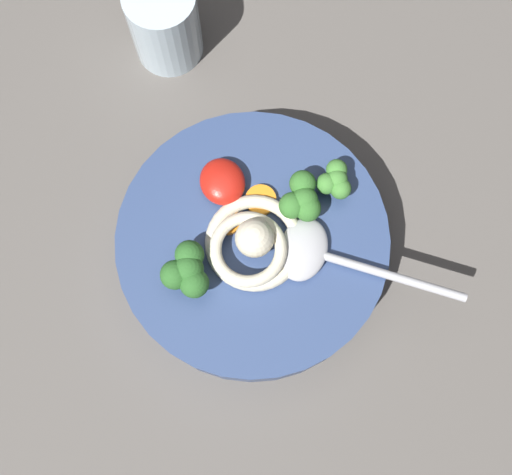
# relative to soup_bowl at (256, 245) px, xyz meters

# --- Properties ---
(table_slab) EXTENTS (1.17, 1.17, 0.04)m
(table_slab) POSITION_rel_soup_bowl_xyz_m (-0.01, -0.00, -0.05)
(table_slab) COLOR #5B5651
(table_slab) RESTS_ON ground
(soup_bowl) EXTENTS (0.25, 0.25, 0.06)m
(soup_bowl) POSITION_rel_soup_bowl_xyz_m (0.00, 0.00, 0.00)
(soup_bowl) COLOR #334775
(soup_bowl) RESTS_ON table_slab
(noodle_pile) EXTENTS (0.10, 0.10, 0.04)m
(noodle_pile) POSITION_rel_soup_bowl_xyz_m (0.01, -0.01, 0.04)
(noodle_pile) COLOR beige
(noodle_pile) RESTS_ON soup_bowl
(soup_spoon) EXTENTS (0.13, 0.16, 0.02)m
(soup_spoon) POSITION_rel_soup_bowl_xyz_m (0.04, 0.05, 0.04)
(soup_spoon) COLOR #B7B7BC
(soup_spoon) RESTS_ON soup_bowl
(chili_sauce_dollop) EXTENTS (0.05, 0.04, 0.02)m
(chili_sauce_dollop) POSITION_rel_soup_bowl_xyz_m (-0.06, -0.01, 0.04)
(chili_sauce_dollop) COLOR red
(chili_sauce_dollop) RESTS_ON soup_bowl
(broccoli_floret_far) EXTENTS (0.05, 0.04, 0.04)m
(broccoli_floret_far) POSITION_rel_soup_bowl_xyz_m (-0.01, 0.05, 0.05)
(broccoli_floret_far) COLOR #7A9E60
(broccoli_floret_far) RESTS_ON soup_bowl
(broccoli_floret_right) EXTENTS (0.04, 0.03, 0.03)m
(broccoli_floret_right) POSITION_rel_soup_bowl_xyz_m (-0.02, 0.08, 0.05)
(broccoli_floret_right) COLOR #7A9E60
(broccoli_floret_right) RESTS_ON soup_bowl
(broccoli_floret_beside_noodles) EXTENTS (0.05, 0.04, 0.04)m
(broccoli_floret_beside_noodles) POSITION_rel_soup_bowl_xyz_m (0.01, -0.07, 0.05)
(broccoli_floret_beside_noodles) COLOR #7A9E60
(broccoli_floret_beside_noodles) RESTS_ON soup_bowl
(carrot_slice_left) EXTENTS (0.03, 0.03, 0.01)m
(carrot_slice_left) POSITION_rel_soup_bowl_xyz_m (-0.03, 0.02, 0.03)
(carrot_slice_left) COLOR orange
(carrot_slice_left) RESTS_ON soup_bowl
(carrot_slice_beside_chili) EXTENTS (0.02, 0.02, 0.01)m
(carrot_slice_beside_chili) POSITION_rel_soup_bowl_xyz_m (-0.02, -0.02, 0.03)
(carrot_slice_beside_chili) COLOR orange
(carrot_slice_beside_chili) RESTS_ON soup_bowl
(drinking_glass) EXTENTS (0.07, 0.07, 0.09)m
(drinking_glass) POSITION_rel_soup_bowl_xyz_m (-0.25, -0.00, 0.01)
(drinking_glass) COLOR silver
(drinking_glass) RESTS_ON table_slab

